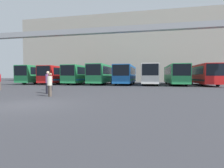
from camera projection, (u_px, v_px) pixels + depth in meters
ground_plane at (27, 105)px, 8.68m from camera, size 200.00×200.00×0.00m
building_backdrop at (127, 51)px, 49.28m from camera, size 57.95×12.00×17.24m
overhead_gantry at (102, 36)px, 22.41m from camera, size 37.51×0.80×7.61m
bus_slot_0 at (40, 74)px, 33.04m from camera, size 2.57×10.30×3.23m
bus_slot_1 at (62, 74)px, 32.96m from camera, size 2.58×11.86×3.12m
bus_slot_2 at (81, 74)px, 31.69m from camera, size 2.53×10.97×3.21m
bus_slot_3 at (102, 73)px, 30.52m from camera, size 2.55×10.30×3.31m
bus_slot_4 at (126, 74)px, 30.19m from camera, size 2.62×11.31×3.16m
bus_slot_5 at (150, 74)px, 29.77m from camera, size 2.45×12.17×3.25m
bus_slot_6 at (175, 74)px, 28.81m from camera, size 2.52×11.91×3.15m
bus_slot_7 at (203, 74)px, 27.12m from camera, size 2.49×10.17×3.15m
pedestrian_near_center at (51, 81)px, 17.29m from camera, size 0.36×0.36×1.74m
pedestrian_near_left at (48, 82)px, 14.27m from camera, size 0.38×0.38×1.84m
pedestrian_near_right at (50, 84)px, 12.25m from camera, size 0.34×0.34×1.64m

